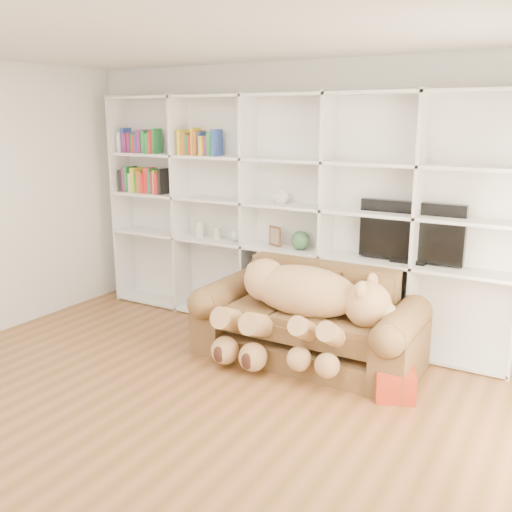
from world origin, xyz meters
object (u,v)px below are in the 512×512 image
Objects in this scene: tv at (411,233)px; teddy_bear at (300,303)px; sofa at (308,326)px; gift_box at (395,384)px.

teddy_bear is at bearing -131.03° from tv.
sofa reaches higher than gift_box.
tv is (0.71, 0.81, 0.55)m from teddy_bear.
sofa is 1.26m from tv.
sofa is 1.34× the size of teddy_bear.
teddy_bear reaches higher than sofa.
teddy_bear reaches higher than gift_box.
tv is at bearing 57.92° from teddy_bear.
gift_box is (0.91, -0.34, -0.20)m from sofa.
teddy_bear is 1.04m from gift_box.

